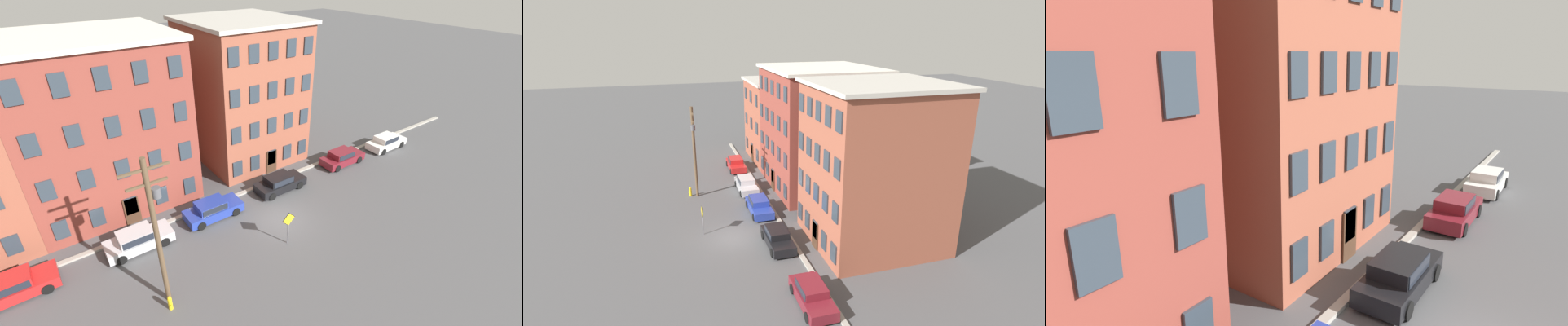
# 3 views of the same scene
# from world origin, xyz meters

# --- Properties ---
(kerb_strip) EXTENTS (56.00, 0.36, 0.16)m
(kerb_strip) POSITION_xyz_m (0.00, 4.50, 0.08)
(kerb_strip) COLOR #9E998E
(kerb_strip) RESTS_ON ground_plane
(apartment_far) EXTENTS (9.47, 10.09, 12.80)m
(apartment_far) POSITION_xyz_m (3.40, 10.78, 6.41)
(apartment_far) COLOR brown
(apartment_far) RESTS_ON ground_plane
(car_black) EXTENTS (4.40, 1.92, 1.43)m
(car_black) POSITION_xyz_m (2.24, 3.22, 0.75)
(car_black) COLOR black
(car_black) RESTS_ON ground_plane
(car_maroon) EXTENTS (4.40, 1.92, 1.43)m
(car_maroon) POSITION_xyz_m (9.83, 3.33, 0.75)
(car_maroon) COLOR maroon
(car_maroon) RESTS_ON ground_plane
(car_white) EXTENTS (4.40, 1.92, 1.43)m
(car_white) POSITION_xyz_m (16.02, 3.03, 0.75)
(car_white) COLOR silver
(car_white) RESTS_ON ground_plane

